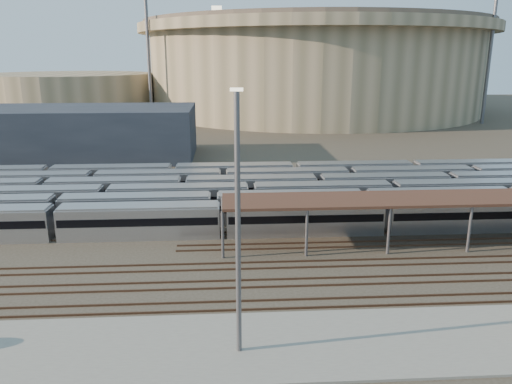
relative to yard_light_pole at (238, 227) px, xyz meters
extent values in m
plane|color=#383026|center=(6.86, 15.63, -9.27)|extent=(420.00, 420.00, 0.00)
cube|color=gray|center=(1.86, 0.63, -9.17)|extent=(50.00, 9.00, 0.20)
cube|color=#B4B5B9|center=(-1.11, 23.63, -7.47)|extent=(112.00, 2.90, 3.60)
cube|color=#B4B5B9|center=(-2.23, 27.83, -7.47)|extent=(112.00, 2.90, 3.60)
cube|color=#B4B5B9|center=(2.53, 32.03, -7.47)|extent=(112.00, 2.90, 3.60)
cube|color=#B4B5B9|center=(12.22, 36.23, -7.47)|extent=(112.00, 2.90, 3.60)
cube|color=#B4B5B9|center=(-1.08, 40.43, -7.47)|extent=(112.00, 2.90, 3.60)
cube|color=#B4B5B9|center=(10.06, 44.63, -7.47)|extent=(112.00, 2.90, 3.60)
cylinder|color=#59585D|center=(-1.14, 16.93, -6.77)|extent=(0.30, 0.30, 5.00)
cylinder|color=#59585D|center=(-1.14, 22.33, -6.77)|extent=(0.30, 0.30, 5.00)
cylinder|color=#59585D|center=(7.43, 16.93, -6.77)|extent=(0.30, 0.30, 5.00)
cylinder|color=#59585D|center=(7.43, 22.33, -6.77)|extent=(0.30, 0.30, 5.00)
cylinder|color=#59585D|center=(16.00, 16.93, -6.77)|extent=(0.30, 0.30, 5.00)
cylinder|color=#59585D|center=(16.00, 22.33, -6.77)|extent=(0.30, 0.30, 5.00)
cylinder|color=#59585D|center=(24.57, 16.93, -6.77)|extent=(0.30, 0.30, 5.00)
cylinder|color=#59585D|center=(24.57, 22.33, -6.77)|extent=(0.30, 0.30, 5.00)
cube|color=#3D2919|center=(28.86, 19.63, -4.12)|extent=(60.00, 6.00, 0.30)
cube|color=#4C3323|center=(6.86, 13.88, -9.18)|extent=(170.00, 0.12, 0.18)
cube|color=#4C3323|center=(6.86, 15.38, -9.18)|extent=(170.00, 0.12, 0.18)
cube|color=#4C3323|center=(6.86, 9.88, -9.18)|extent=(170.00, 0.12, 0.18)
cube|color=#4C3323|center=(6.86, 11.38, -9.18)|extent=(170.00, 0.12, 0.18)
cube|color=#4C3323|center=(6.86, 5.88, -9.18)|extent=(170.00, 0.12, 0.18)
cube|color=#4C3323|center=(6.86, 7.38, -9.18)|extent=(170.00, 0.12, 0.18)
cylinder|color=#9B8869|center=(31.86, 155.63, 4.73)|extent=(116.00, 116.00, 28.00)
cylinder|color=#9B8869|center=(31.86, 155.63, 20.23)|extent=(124.00, 124.00, 3.00)
cylinder|color=brown|center=(31.86, 155.63, 22.48)|extent=(120.00, 120.00, 1.50)
cylinder|color=#9B8869|center=(-53.14, 145.63, -2.27)|extent=(56.00, 56.00, 14.00)
cube|color=#1E232D|center=(-28.14, 70.63, -4.27)|extent=(42.00, 20.00, 10.00)
cylinder|color=#59585D|center=(-23.14, 125.63, 8.73)|extent=(1.00, 1.00, 36.00)
cylinder|color=#59585D|center=(76.86, 115.63, 8.73)|extent=(1.00, 1.00, 36.00)
cylinder|color=#59585D|center=(-3.14, 175.63, 8.73)|extent=(1.00, 1.00, 36.00)
cube|color=#FFF2CC|center=(-3.14, 175.63, 27.93)|extent=(4.00, 0.60, 2.40)
cylinder|color=#59585D|center=(0.00, 0.00, -0.18)|extent=(0.36, 0.36, 17.76)
cube|color=#FFF2CC|center=(0.00, 0.00, 8.80)|extent=(0.82, 0.35, 0.20)
camera|label=1|loc=(-0.75, -30.62, 10.83)|focal=35.00mm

